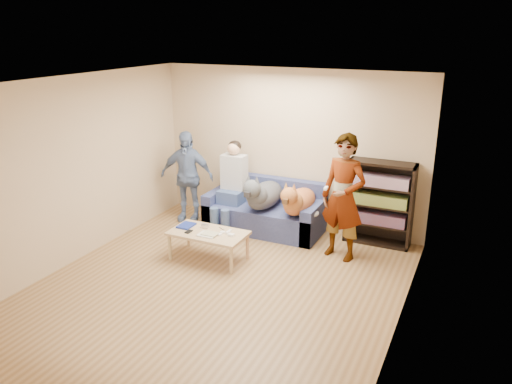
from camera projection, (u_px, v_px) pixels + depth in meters
The scene contains 27 objects.
ground at pixel (217, 289), 6.42m from camera, with size 5.00×5.00×0.00m, color brown.
ceiling at pixel (211, 83), 5.59m from camera, with size 5.00×5.00×0.00m, color white.
wall_back at pixel (290, 149), 8.15m from camera, with size 4.50×4.50×0.00m, color tan.
wall_front at pixel (54, 286), 3.86m from camera, with size 4.50×4.50×0.00m, color tan.
wall_left at pixel (73, 171), 6.91m from camera, with size 5.00×5.00×0.00m, color tan.
wall_right at pixel (405, 223), 5.10m from camera, with size 5.00×5.00×0.00m, color tan.
blanket at pixel (307, 213), 7.65m from camera, with size 0.37×0.31×0.13m, color silver.
person_standing_right at pixel (343, 198), 7.03m from camera, with size 0.67×0.44×1.83m, color gray.
person_standing_left at pixel (187, 176), 8.48m from camera, with size 0.92×0.38×1.57m, color #7281B7.
held_controller at pixel (326, 188), 6.89m from camera, with size 0.04×0.12×0.03m, color white.
notebook_blue at pixel (186, 225), 7.31m from camera, with size 0.20×0.26×0.03m, color navy.
papers at pixel (208, 235), 7.00m from camera, with size 0.26×0.20×0.01m, color silver.
magazine at pixel (210, 234), 7.00m from camera, with size 0.22×0.17×0.01m, color #B5B491.
camera_silver at pixel (205, 226), 7.25m from camera, with size 0.11×0.06×0.05m, color silver.
controller_a at pixel (229, 232), 7.08m from camera, with size 0.04×0.13×0.03m, color white.
controller_b at pixel (231, 235), 6.98m from camera, with size 0.09×0.06×0.03m, color white.
headphone_cup_a at pixel (220, 234), 7.01m from camera, with size 0.07×0.07×0.02m, color white.
headphone_cup_b at pixel (222, 232), 7.08m from camera, with size 0.07×0.07×0.02m, color white.
pen_orange at pixel (201, 236), 6.98m from camera, with size 0.01×0.01×0.14m, color orange.
pen_black at pixel (222, 229), 7.22m from camera, with size 0.01×0.01×0.14m, color black.
wallet at pixel (189, 232), 7.11m from camera, with size 0.07×0.12×0.01m, color black.
sofa at pixel (265, 213), 8.23m from camera, with size 1.90×0.85×0.82m.
person_seated at pixel (231, 182), 8.19m from camera, with size 0.40×0.73×1.47m.
dog_gray at pixel (263, 194), 7.94m from camera, with size 0.46×1.27×0.66m.
dog_tan at pixel (298, 201), 7.70m from camera, with size 0.42×1.17×0.61m.
coffee_table at pixel (208, 235), 7.12m from camera, with size 1.10×0.60×0.42m.
bookshelf at pixel (380, 201), 7.58m from camera, with size 1.00×0.34×1.30m.
Camera 1 is at (2.88, -4.94, 3.22)m, focal length 35.00 mm.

